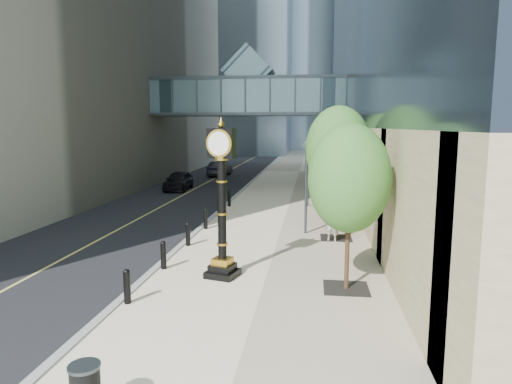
% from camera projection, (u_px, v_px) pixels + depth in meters
% --- Properties ---
extents(ground, '(320.00, 320.00, 0.00)m').
position_uv_depth(ground, '(212.00, 325.00, 11.76)').
color(ground, gray).
rests_on(ground, ground).
extents(road, '(8.00, 180.00, 0.02)m').
position_uv_depth(road, '(229.00, 171.00, 51.89)').
color(road, black).
rests_on(road, ground).
extents(sidewalk, '(8.00, 180.00, 0.06)m').
position_uv_depth(sidewalk, '(299.00, 171.00, 50.90)').
color(sidewalk, beige).
rests_on(sidewalk, ground).
extents(curb, '(0.25, 180.00, 0.07)m').
position_uv_depth(curb, '(264.00, 171.00, 51.40)').
color(curb, gray).
rests_on(curb, ground).
extents(distant_tower_c, '(22.00, 22.00, 65.00)m').
position_uv_depth(distant_tower_c, '(285.00, 25.00, 125.63)').
color(distant_tower_c, '#97AEBE').
rests_on(distant_tower_c, ground).
extents(skywalk, '(17.00, 4.20, 5.80)m').
position_uv_depth(skywalk, '(249.00, 94.00, 38.51)').
color(skywalk, slate).
rests_on(skywalk, ground).
extents(entrance_canopy, '(3.00, 8.00, 4.38)m').
position_uv_depth(entrance_canopy, '(332.00, 143.00, 24.47)').
color(entrance_canopy, '#383F44').
rests_on(entrance_canopy, ground).
extents(bollard_row, '(0.20, 16.20, 0.90)m').
position_uv_depth(bollard_row, '(197.00, 227.00, 20.86)').
color(bollard_row, black).
rests_on(bollard_row, sidewalk).
extents(street_trees, '(2.88, 28.68, 5.92)m').
position_uv_depth(street_trees, '(332.00, 147.00, 27.04)').
color(street_trees, black).
rests_on(street_trees, sidewalk).
extents(street_clock, '(1.19, 1.19, 5.18)m').
position_uv_depth(street_clock, '(222.00, 211.00, 15.06)').
color(street_clock, black).
rests_on(street_clock, sidewalk).
extents(pedestrian, '(0.68, 0.52, 1.66)m').
position_uv_depth(pedestrian, '(332.00, 223.00, 19.95)').
color(pedestrian, beige).
rests_on(pedestrian, sidewalk).
extents(car_near, '(2.00, 4.49, 1.50)m').
position_uv_depth(car_near, '(179.00, 180.00, 36.34)').
color(car_near, black).
rests_on(car_near, road).
extents(car_far, '(1.85, 4.58, 1.48)m').
position_uv_depth(car_far, '(220.00, 169.00, 46.59)').
color(car_far, black).
rests_on(car_far, road).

